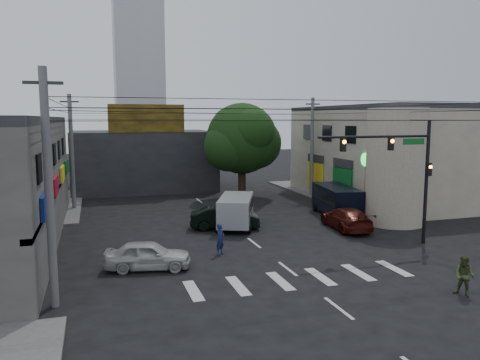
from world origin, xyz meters
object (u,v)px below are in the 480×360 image
utility_pole_near_left (49,190)px  dark_sedan (225,218)px  maroon_sedan (346,218)px  silver_minivan (236,212)px  pedestrian_olive (464,276)px  utility_pole_far_right (312,148)px  traffic_officer (220,239)px  street_tree (242,139)px  traffic_gantry (403,162)px  navy_van (336,201)px  white_compact (148,255)px  utility_pole_far_left (72,153)px

utility_pole_near_left → dark_sedan: bearing=46.8°
maroon_sedan → silver_minivan: 7.33m
pedestrian_olive → maroon_sedan: bearing=146.2°
utility_pole_near_left → maroon_sedan: size_ratio=1.78×
utility_pole_far_right → traffic_officer: utility_pole_far_right is taller
street_tree → pedestrian_olive: street_tree is taller
traffic_gantry → maroon_sedan: traffic_gantry is taller
dark_sedan → maroon_sedan: 8.02m
pedestrian_olive → utility_pole_far_right: bearing=141.4°
pedestrian_olive → silver_minivan: bearing=173.2°
traffic_officer → navy_van: bearing=-10.1°
dark_sedan → silver_minivan: bearing=-61.4°
silver_minivan → utility_pole_near_left: bearing=157.4°
silver_minivan → navy_van: size_ratio=0.90×
utility_pole_near_left → dark_sedan: (9.83, 10.48, -3.85)m
white_compact → traffic_gantry: bearing=-78.3°
street_tree → utility_pole_far_right: 6.63m
navy_van → pedestrian_olive: navy_van is taller
traffic_gantry → white_compact: (-14.32, 0.00, -4.13)m
utility_pole_far_left → street_tree: bearing=3.9°
traffic_gantry → utility_pole_near_left: utility_pole_near_left is taller
traffic_gantry → navy_van: size_ratio=1.23×
silver_minivan → dark_sedan: bearing=126.6°
white_compact → pedestrian_olive: pedestrian_olive is taller
utility_pole_far_left → traffic_officer: bearing=-63.0°
navy_van → pedestrian_olive: (-2.85, -15.87, -0.27)m
utility_pole_far_right → traffic_officer: bearing=-129.7°
utility_pole_far_left → white_compact: 17.89m
traffic_gantry → dark_sedan: (-8.49, 6.99, -4.08)m
street_tree → traffic_officer: 18.48m
dark_sedan → utility_pole_far_right: bearing=-33.8°
traffic_officer → utility_pole_far_left: bearing=73.8°
utility_pole_near_left → white_compact: 6.59m
utility_pole_far_left → pedestrian_olive: 29.45m
street_tree → white_compact: street_tree is taller
utility_pole_far_right → silver_minivan: 14.69m
traffic_gantry → street_tree: bearing=102.0°
traffic_gantry → white_compact: size_ratio=1.65×
traffic_officer → pedestrian_olive: 11.89m
utility_pole_far_right → white_compact: (-17.00, -17.00, -3.90)m
traffic_gantry → utility_pole_far_left: 25.00m
silver_minivan → pedestrian_olive: bearing=-137.3°
utility_pole_near_left → traffic_officer: size_ratio=5.47×
utility_pole_near_left → silver_minivan: (10.65, 10.70, -3.55)m
traffic_gantry → pedestrian_olive: size_ratio=4.22×
street_tree → maroon_sedan: (2.96, -13.50, -4.75)m
traffic_gantry → utility_pole_far_left: (-18.32, 17.00, -0.23)m
utility_pole_near_left → silver_minivan: 15.51m
navy_van → pedestrian_olive: 16.13m
street_tree → utility_pole_near_left: bearing=-124.0°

